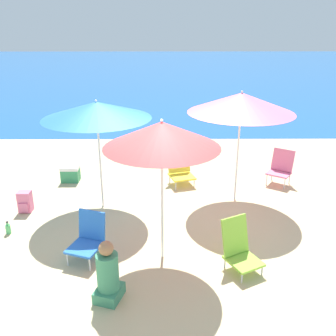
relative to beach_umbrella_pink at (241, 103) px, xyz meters
name	(u,v)px	position (x,y,z in m)	size (l,w,h in m)	color
ground_plane	(161,244)	(-1.52, -1.71, -2.02)	(60.00, 60.00, 0.00)	#D1BA89
sea_water	(164,68)	(-1.52, 24.35, -2.01)	(60.00, 40.00, 0.01)	#1E5699
beach_umbrella_pink	(241,103)	(0.00, 0.00, 0.00)	(2.05, 2.05, 2.25)	white
beach_umbrella_red	(162,135)	(-1.49, -2.05, -0.03)	(1.66, 1.66, 2.21)	white
beach_umbrella_blue	(97,110)	(-2.69, -0.30, -0.07)	(2.01, 2.01, 2.14)	white
beach_chair_yellow	(180,167)	(-1.11, 0.89, -1.64)	(0.68, 0.76, 0.83)	silver
beach_chair_lime	(239,247)	(-0.36, -2.32, -1.68)	(0.64, 0.70, 0.77)	silver
beach_chair_pink	(281,166)	(1.17, 0.84, -1.62)	(0.67, 0.67, 0.77)	silver
beach_chair_blue	(88,237)	(-2.63, -2.03, -1.66)	(0.60, 0.66, 0.72)	silver
person_seated_near	(108,275)	(-2.19, -3.00, -1.65)	(0.41, 0.45, 0.87)	#3F8C66
backpack_pink	(25,202)	(-4.15, -0.51, -1.81)	(0.24, 0.23, 0.41)	pink
water_bottle	(8,229)	(-4.17, -1.34, -1.93)	(0.09, 0.09, 0.23)	#4CB266
cooler_box	(70,174)	(-3.63, 0.99, -1.83)	(0.41, 0.31, 0.37)	#338C59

